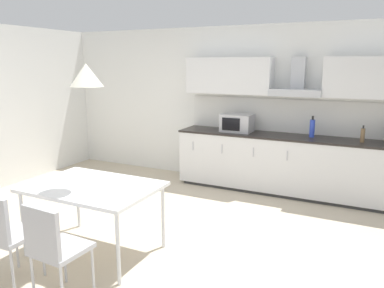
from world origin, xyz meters
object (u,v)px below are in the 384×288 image
at_px(microwave, 237,123).
at_px(bottle_brown, 363,135).
at_px(bottle_blue, 312,128).
at_px(pendant_lamp, 86,75).
at_px(chair_near_left, 3,230).
at_px(chair_near_right, 53,244).
at_px(dining_table, 93,189).

height_order(microwave, bottle_brown, microwave).
height_order(bottle_blue, pendant_lamp, pendant_lamp).
height_order(bottle_blue, chair_near_left, bottle_blue).
height_order(microwave, chair_near_left, microwave).
xyz_separation_m(chair_near_right, chair_near_left, (-0.58, -0.00, 0.00)).
bearing_deg(pendant_lamp, microwave, 77.68).
distance_m(chair_near_right, pendant_lamp, 1.58).
bearing_deg(chair_near_right, pendant_lamp, 109.18).
relative_size(dining_table, pendant_lamp, 4.09).
relative_size(microwave, chair_near_left, 0.55).
xyz_separation_m(microwave, dining_table, (-0.60, -2.73, -0.35)).
xyz_separation_m(microwave, bottle_brown, (1.82, -0.03, -0.04)).
xyz_separation_m(bottle_brown, chair_near_right, (-2.13, -3.54, -0.46)).
xyz_separation_m(microwave, bottle_blue, (1.14, 0.05, -0.01)).
height_order(bottle_brown, pendant_lamp, pendant_lamp).
bearing_deg(microwave, bottle_brown, -0.81).
distance_m(bottle_blue, dining_table, 3.30).
relative_size(bottle_brown, chair_near_right, 0.27).
distance_m(bottle_blue, bottle_brown, 0.69).
xyz_separation_m(bottle_blue, dining_table, (-1.74, -2.78, -0.34)).
distance_m(dining_table, pendant_lamp, 1.16).
distance_m(dining_table, chair_near_left, 0.90).
distance_m(bottle_blue, chair_near_left, 4.18).
height_order(chair_near_left, pendant_lamp, pendant_lamp).
bearing_deg(chair_near_left, dining_table, 70.71).
distance_m(chair_near_left, pendant_lamp, 1.58).
bearing_deg(bottle_brown, bottle_blue, 173.45).
relative_size(bottle_blue, chair_near_right, 0.36).
bearing_deg(chair_near_right, microwave, 85.10).
xyz_separation_m(chair_near_left, pendant_lamp, (0.29, 0.84, 1.31)).
bearing_deg(chair_near_left, bottle_blue, 60.71).
height_order(dining_table, pendant_lamp, pendant_lamp).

